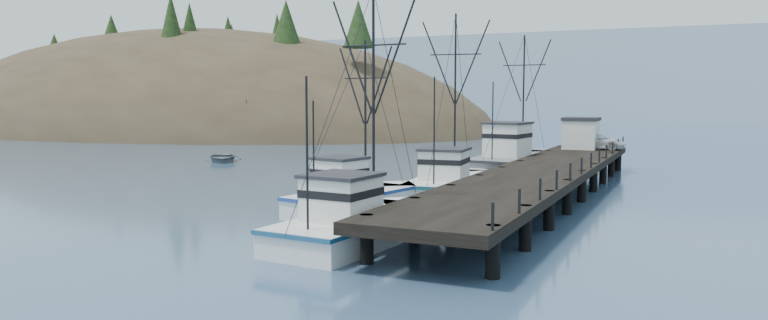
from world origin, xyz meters
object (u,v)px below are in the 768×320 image
pier_shed (581,133)px  motorboat (222,161)px  trawler_mid (356,198)px  work_vessel (516,162)px  pier (541,174)px  trawler_far (450,183)px  pickup_truck (597,142)px  trawler_near (361,223)px

pier_shed → motorboat: (-34.55, -6.25, -3.42)m
trawler_mid → work_vessel: bearing=78.7°
motorboat → pier: bearing=-57.4°
work_vessel → motorboat: 30.43m
trawler_far → pickup_truck: bearing=69.1°
pickup_truck → motorboat: size_ratio=0.89×
trawler_mid → pier_shed: size_ratio=3.20×
trawler_mid → pickup_truck: (9.67, 27.24, 1.87)m
pier_shed → pickup_truck: (1.38, 0.00, -0.74)m
trawler_near → pier_shed: (4.39, 34.17, 2.60)m
trawler_near → pier_shed: 34.55m
trawler_near → motorboat: bearing=137.2°
work_vessel → pickup_truck: size_ratio=2.90×
trawler_far → motorboat: bearing=157.2°
pier → trawler_near: (-4.78, -16.17, -0.87)m
pier → trawler_far: trawler_far is taller
trawler_near → trawler_far: trawler_far is taller
trawler_near → trawler_far: (-1.26, 15.77, 0.00)m
trawler_far → pier_shed: (5.64, 18.40, 2.60)m
pier_shed → pickup_truck: size_ratio=0.65×
trawler_near → work_vessel: work_vessel is taller
pier_shed → pickup_truck: 1.56m
pickup_truck → trawler_near: bearing=170.1°
work_vessel → pier_shed: size_ratio=4.45×
trawler_near → pier_shed: bearing=82.7°
pier → work_vessel: work_vessel is taller
trawler_mid → trawler_far: (2.65, 8.84, 0.00)m
work_vessel → pickup_truck: 8.62m
trawler_near → trawler_far: 15.82m
trawler_far → motorboat: trawler_far is taller
work_vessel → pier_shed: 7.98m
trawler_near → work_vessel: size_ratio=0.84×
pier → motorboat: 36.91m
trawler_mid → trawler_near: bearing=-60.6°
pier → pier_shed: 18.09m
trawler_mid → pier: bearing=46.8°
work_vessel → pier_shed: work_vessel is taller
trawler_mid → pickup_truck: trawler_mid is taller
pier → work_vessel: (-4.54, 11.55, -0.46)m
trawler_near → pier_shed: size_ratio=3.76×
trawler_mid → pickup_truck: 28.97m
motorboat → work_vessel: bearing=-39.2°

